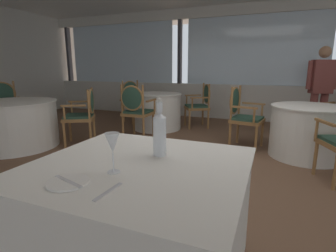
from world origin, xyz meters
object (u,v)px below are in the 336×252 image
at_px(side_plate, 68,182).
at_px(wine_glass, 112,144).
at_px(dining_chair_3_2, 201,102).
at_px(water_bottle, 160,133).
at_px(dining_chair_0_2, 242,112).
at_px(dining_chair_1_0, 84,112).
at_px(dining_chair_1_1, 5,104).
at_px(dining_chair_3_0, 133,98).
at_px(dining_chair_3_1, 136,108).
at_px(diner_person_0, 321,86).

bearing_deg(side_plate, wine_glass, 57.12).
bearing_deg(dining_chair_3_2, water_bottle, 70.34).
relative_size(dining_chair_0_2, dining_chair_1_0, 1.05).
relative_size(dining_chair_1_1, dining_chair_3_2, 1.08).
relative_size(water_bottle, dining_chair_1_0, 0.37).
bearing_deg(dining_chair_1_1, side_plate, -2.79).
relative_size(dining_chair_3_0, dining_chair_3_1, 0.99).
bearing_deg(dining_chair_3_0, side_plate, -34.89).
distance_m(side_plate, dining_chair_0_2, 3.37).
height_order(dining_chair_1_1, dining_chair_3_1, dining_chair_1_1).
distance_m(water_bottle, dining_chair_1_0, 3.03).
height_order(dining_chair_1_1, diner_person_0, diner_person_0).
relative_size(wine_glass, dining_chair_0_2, 0.21).
distance_m(dining_chair_3_2, diner_person_0, 2.24).
xyz_separation_m(dining_chair_1_0, dining_chair_3_2, (1.44, 1.98, -0.01)).
height_order(side_plate, dining_chair_0_2, dining_chair_0_2).
height_order(side_plate, dining_chair_3_1, dining_chair_3_1).
xyz_separation_m(dining_chair_1_1, dining_chair_3_1, (2.53, 0.54, -0.00)).
bearing_deg(diner_person_0, dining_chair_1_0, -78.78).
bearing_deg(dining_chair_1_1, dining_chair_3_2, 60.93).
xyz_separation_m(dining_chair_1_1, dining_chair_3_0, (1.69, 1.93, -0.02)).
height_order(wine_glass, dining_chair_3_1, dining_chair_3_1).
relative_size(wine_glass, diner_person_0, 0.13).
xyz_separation_m(water_bottle, dining_chair_0_2, (0.17, 2.83, -0.31)).
xyz_separation_m(wine_glass, dining_chair_0_2, (0.28, 3.16, -0.32)).
relative_size(wine_glass, dining_chair_3_2, 0.22).
relative_size(dining_chair_0_2, dining_chair_3_2, 1.04).
relative_size(dining_chair_3_2, diner_person_0, 0.57).
height_order(water_bottle, dining_chair_3_0, water_bottle).
relative_size(side_plate, dining_chair_3_0, 0.19).
distance_m(wine_glass, dining_chair_3_2, 4.38).
bearing_deg(dining_chair_3_0, wine_glass, -32.65).
relative_size(dining_chair_3_1, diner_person_0, 0.60).
distance_m(water_bottle, dining_chair_0_2, 2.85).
distance_m(dining_chair_1_1, dining_chair_3_2, 3.85).
relative_size(water_bottle, dining_chair_3_1, 0.35).
distance_m(wine_glass, dining_chair_3_1, 3.26).
xyz_separation_m(dining_chair_0_2, dining_chair_1_0, (-2.42, -0.82, -0.02)).
height_order(water_bottle, diner_person_0, diner_person_0).
bearing_deg(diner_person_0, water_bottle, -37.52).
distance_m(side_plate, dining_chair_3_1, 3.37).
relative_size(wine_glass, dining_chair_3_1, 0.21).
distance_m(side_plate, dining_chair_3_2, 4.54).
height_order(dining_chair_0_2, diner_person_0, diner_person_0).
distance_m(water_bottle, wine_glass, 0.34).
height_order(side_plate, water_bottle, water_bottle).
relative_size(dining_chair_0_2, dining_chair_3_1, 0.99).
height_order(dining_chair_1_0, dining_chair_3_1, dining_chair_3_1).
bearing_deg(wine_glass, dining_chair_1_1, 149.65).
bearing_deg(wine_glass, dining_chair_3_0, 118.42).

